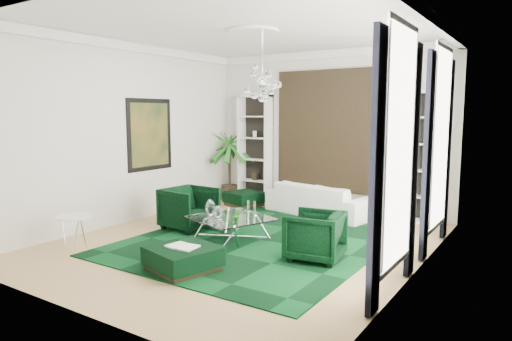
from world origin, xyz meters
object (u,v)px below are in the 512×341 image
Objects in this scene: sofa at (319,199)px; armchair_right at (315,236)px; ottoman_side at (244,199)px; ottoman_front at (183,259)px; coffee_table at (231,229)px; armchair_left at (189,208)px; palm at (230,155)px; side_table at (75,233)px.

armchair_right reaches higher than sofa.
ottoman_front is at bearing -65.99° from ottoman_side.
armchair_left is at bearing 170.57° from coffee_table.
side_table is at bearing -85.29° from palm.
sofa is at bearing -28.64° from armchair_left.
sofa is at bearing 81.17° from coffee_table.
sofa is 2.77× the size of ottoman_front.
palm reaches higher than ottoman_front.
ottoman_front is at bearing 4.42° from side_table.
coffee_table is at bearing 92.25° from sofa.
ottoman_side is 0.88× the size of ottoman_front.
coffee_table is at bearing -96.07° from armchair_left.
side_table is at bearing 73.88° from sofa.
armchair_left is 3.31m from palm.
armchair_left reaches higher than coffee_table.
side_table is at bearing -175.58° from ottoman_front.
armchair_left is 1.04× the size of ottoman_front.
ottoman_side is at bearing 12.79° from armchair_left.
ottoman_front is 5.69m from palm.
side_table is 0.24× the size of palm.
armchair_right is 0.68× the size of coffee_table.
coffee_table is (-0.44, -2.81, -0.15)m from sofa.
sofa is at bearing 62.80° from side_table.
palm is at bearing 150.50° from ottoman_side.
ottoman_front reaches higher than ottoman_side.
sofa is 2.91× the size of armchair_right.
coffee_table is at bearing -59.44° from ottoman_side.
ottoman_side is (-3.39, 2.90, -0.21)m from armchair_right.
palm is at bearing -137.91° from armchair_right.
palm reaches higher than armchair_left.
sofa is 5.27m from side_table.
coffee_table is 1.74m from ottoman_front.
coffee_table reaches higher than ottoman_front.
sofa is at bearing -7.41° from palm.
armchair_left is 2.47m from ottoman_front.
palm is (-2.39, 3.18, 1.01)m from coffee_table.
coffee_table is at bearing 101.96° from ottoman_front.
armchair_right is at bearing -5.37° from coffee_table.
ottoman_front is at bearing -51.74° from armchair_right.
side_table is (-2.33, -0.18, 0.10)m from ottoman_front.
coffee_table is 2.73m from side_table.
side_table is (-0.78, -2.08, -0.15)m from armchair_left.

